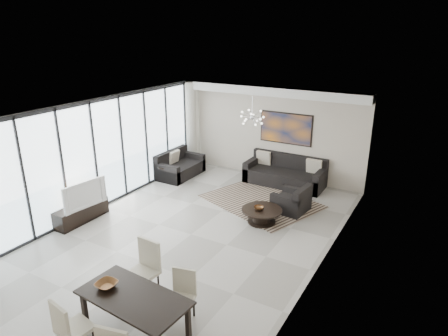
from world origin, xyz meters
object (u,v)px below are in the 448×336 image
Objects in this scene: tv_console at (82,213)px; television at (82,194)px; sofa_main at (285,175)px; dining_table at (134,301)px; coffee_table at (262,215)px.

tv_console is 0.58m from television.
sofa_main is 5.97m from tv_console.
television reaches higher than sofa_main.
dining_table is at bearing -31.06° from tv_console.
tv_console is at bearing 85.43° from television.
sofa_main is 5.93m from television.
coffee_table is 2.72m from sofa_main.
tv_console is (-3.93, -2.18, 0.02)m from coffee_table.
tv_console is (-3.47, -4.86, -0.07)m from sofa_main.
sofa_main reaches higher than dining_table.
tv_console is at bearing -150.98° from coffee_table.
dining_table is (3.68, -2.28, -0.14)m from television.
dining_table is at bearing -91.05° from coffee_table.
television is 4.33m from dining_table.
sofa_main is (-0.46, 2.68, 0.10)m from coffee_table.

